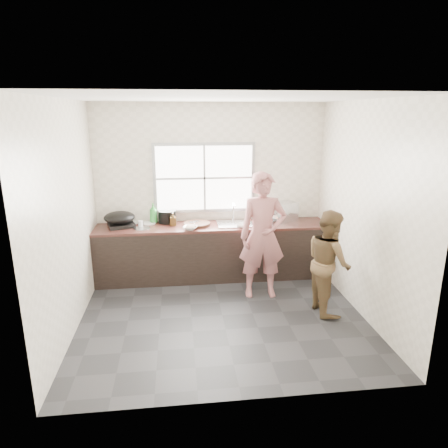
{
  "coord_description": "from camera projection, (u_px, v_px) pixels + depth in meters",
  "views": [
    {
      "loc": [
        -0.53,
        -4.65,
        2.54
      ],
      "look_at": [
        0.1,
        0.65,
        1.05
      ],
      "focal_mm": 32.0,
      "sensor_mm": 36.0,
      "label": 1
    }
  ],
  "objects": [
    {
      "name": "wall_right",
      "position": [
        364.0,
        211.0,
        5.03
      ],
      "size": [
        0.01,
        3.2,
        2.7
      ],
      "primitive_type": "cube",
      "color": "beige",
      "rests_on": "ground"
    },
    {
      "name": "floor",
      "position": [
        222.0,
        316.0,
        5.19
      ],
      "size": [
        3.6,
        3.2,
        0.01
      ],
      "primitive_type": "cube",
      "color": "#262629",
      "rests_on": "ground"
    },
    {
      "name": "wall_left",
      "position": [
        67.0,
        219.0,
        4.62
      ],
      "size": [
        0.01,
        3.2,
        2.7
      ],
      "primitive_type": "cube",
      "color": "silver",
      "rests_on": "ground"
    },
    {
      "name": "bottle_brown_tall",
      "position": [
        173.0,
        220.0,
        6.14
      ],
      "size": [
        0.09,
        0.09,
        0.18
      ],
      "primitive_type": "imported",
      "rotation": [
        0.0,
        0.0,
        -0.08
      ],
      "color": "#493012",
      "rests_on": "countertop"
    },
    {
      "name": "countertop",
      "position": [
        213.0,
        226.0,
        6.19
      ],
      "size": [
        3.6,
        0.64,
        0.04
      ],
      "primitive_type": "cube",
      "color": "#3C1E18",
      "rests_on": "cabinet"
    },
    {
      "name": "cabinet",
      "position": [
        213.0,
        252.0,
        6.31
      ],
      "size": [
        3.6,
        0.62,
        0.82
      ],
      "primitive_type": "cube",
      "color": "black",
      "rests_on": "floor"
    },
    {
      "name": "pot_lid_left",
      "position": [
        142.0,
        228.0,
        5.98
      ],
      "size": [
        0.31,
        0.31,
        0.01
      ],
      "primitive_type": "cylinder",
      "rotation": [
        0.0,
        0.0,
        0.36
      ],
      "color": "#BABDC1",
      "rests_on": "countertop"
    },
    {
      "name": "window_frame",
      "position": [
        204.0,
        178.0,
        6.28
      ],
      "size": [
        1.6,
        0.05,
        1.1
      ],
      "primitive_type": "cube",
      "color": "#9EA0A5",
      "rests_on": "wall_back"
    },
    {
      "name": "cutting_board",
      "position": [
        197.0,
        224.0,
        6.17
      ],
      "size": [
        0.53,
        0.53,
        0.04
      ],
      "primitive_type": "cylinder",
      "rotation": [
        0.0,
        0.0,
        0.35
      ],
      "color": "#311D13",
      "rests_on": "countertop"
    },
    {
      "name": "bowl_mince",
      "position": [
        190.0,
        228.0,
        5.94
      ],
      "size": [
        0.26,
        0.26,
        0.05
      ],
      "primitive_type": "imported",
      "rotation": [
        0.0,
        0.0,
        -0.31
      ],
      "color": "white",
      "rests_on": "countertop"
    },
    {
      "name": "wall_back",
      "position": [
        211.0,
        190.0,
        6.36
      ],
      "size": [
        3.6,
        0.01,
        2.7
      ],
      "primitive_type": "cube",
      "color": "silver",
      "rests_on": "ground"
    },
    {
      "name": "bowl_crabs",
      "position": [
        264.0,
        222.0,
        6.25
      ],
      "size": [
        0.21,
        0.21,
        0.06
      ],
      "primitive_type": "imported",
      "rotation": [
        0.0,
        0.0,
        0.13
      ],
      "color": "white",
      "rests_on": "countertop"
    },
    {
      "name": "bottle_green",
      "position": [
        153.0,
        213.0,
        6.26
      ],
      "size": [
        0.13,
        0.13,
        0.31
      ],
      "primitive_type": "imported",
      "rotation": [
        0.0,
        0.0,
        0.09
      ],
      "color": "green",
      "rests_on": "countertop"
    },
    {
      "name": "cleaver",
      "position": [
        195.0,
        222.0,
        6.22
      ],
      "size": [
        0.21,
        0.18,
        0.01
      ],
      "primitive_type": "cube",
      "rotation": [
        0.0,
        0.0,
        0.6
      ],
      "color": "#BABCC1",
      "rests_on": "cutting_board"
    },
    {
      "name": "bowl_held",
      "position": [
        242.0,
        225.0,
        6.06
      ],
      "size": [
        0.26,
        0.26,
        0.07
      ],
      "primitive_type": "imported",
      "rotation": [
        0.0,
        0.0,
        -0.22
      ],
      "color": "white",
      "rests_on": "countertop"
    },
    {
      "name": "black_pot",
      "position": [
        167.0,
        217.0,
        6.3
      ],
      "size": [
        0.3,
        0.3,
        0.2
      ],
      "primitive_type": "cylinder",
      "rotation": [
        0.0,
        0.0,
        0.1
      ],
      "color": "black",
      "rests_on": "countertop"
    },
    {
      "name": "ceiling",
      "position": [
        222.0,
        97.0,
        4.46
      ],
      "size": [
        3.6,
        3.2,
        0.01
      ],
      "primitive_type": "cube",
      "color": "silver",
      "rests_on": "wall_back"
    },
    {
      "name": "pot_lid_right",
      "position": [
        130.0,
        223.0,
        6.26
      ],
      "size": [
        0.29,
        0.29,
        0.01
      ],
      "primitive_type": "cylinder",
      "rotation": [
        0.0,
        0.0,
        -0.03
      ],
      "color": "silver",
      "rests_on": "countertop"
    },
    {
      "name": "wok",
      "position": [
        119.0,
        217.0,
        6.05
      ],
      "size": [
        0.52,
        0.52,
        0.18
      ],
      "primitive_type": "ellipsoid",
      "rotation": [
        0.0,
        0.0,
        0.12
      ],
      "color": "black",
      "rests_on": "burner"
    },
    {
      "name": "wall_front",
      "position": [
        244.0,
        262.0,
        3.29
      ],
      "size": [
        3.6,
        0.01,
        2.7
      ],
      "primitive_type": "cube",
      "color": "silver",
      "rests_on": "ground"
    },
    {
      "name": "window_glazing",
      "position": [
        204.0,
        178.0,
        6.25
      ],
      "size": [
        1.5,
        0.01,
        1.0
      ],
      "primitive_type": "cube",
      "color": "white",
      "rests_on": "window_frame"
    },
    {
      "name": "faucet",
      "position": [
        233.0,
        212.0,
        6.38
      ],
      "size": [
        0.02,
        0.02,
        0.3
      ],
      "primitive_type": "cylinder",
      "color": "silver",
      "rests_on": "countertop"
    },
    {
      "name": "plate_food",
      "position": [
        148.0,
        223.0,
        6.25
      ],
      "size": [
        0.26,
        0.26,
        0.02
      ],
      "primitive_type": "cylinder",
      "rotation": [
        0.0,
        0.0,
        0.16
      ],
      "color": "silver",
      "rests_on": "countertop"
    },
    {
      "name": "bottle_brown_short",
      "position": [
        169.0,
        217.0,
        6.31
      ],
      "size": [
        0.18,
        0.18,
        0.18
      ],
      "primitive_type": "imported",
      "rotation": [
        0.0,
        0.0,
        -0.36
      ],
      "color": "#432610",
      "rests_on": "countertop"
    },
    {
      "name": "glass_jar",
      "position": [
        141.0,
        224.0,
        6.07
      ],
      "size": [
        0.08,
        0.08,
        0.1
      ],
      "primitive_type": "cylinder",
      "rotation": [
        0.0,
        0.0,
        0.15
      ],
      "color": "silver",
      "rests_on": "countertop"
    },
    {
      "name": "woman",
      "position": [
        263.0,
        240.0,
        5.56
      ],
      "size": [
        0.62,
        0.42,
        1.66
      ],
      "primitive_type": "imported",
      "rotation": [
        0.0,
        0.0,
        -0.04
      ],
      "color": "#AD6868",
      "rests_on": "floor"
    },
    {
      "name": "sink",
      "position": [
        235.0,
        224.0,
        6.23
      ],
      "size": [
        0.55,
        0.45,
        0.02
      ],
      "primitive_type": "cube",
      "color": "silver",
      "rests_on": "countertop"
    },
    {
      "name": "burner",
      "position": [
        121.0,
        225.0,
        6.11
      ],
      "size": [
        0.47,
        0.47,
        0.06
      ],
      "primitive_type": "cube",
      "rotation": [
        0.0,
        0.0,
        0.3
      ],
      "color": "black",
      "rests_on": "countertop"
    },
    {
      "name": "dish_rack",
      "position": [
        283.0,
        212.0,
        6.37
      ],
      "size": [
        0.49,
        0.42,
        0.31
      ],
      "primitive_type": "cube",
      "rotation": [
        0.0,
        0.0,
        0.39
      ],
      "color": "silver",
      "rests_on": "countertop"
    },
    {
      "name": "person_side",
      "position": [
        329.0,
        262.0,
        5.15
      ],
      "size": [
        0.55,
        0.69,
        1.37
      ],
      "primitive_type": "imported",
      "rotation": [
        0.0,
        0.0,
        1.62
      ],
      "color": "brown",
      "rests_on": "floor"
    }
  ]
}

